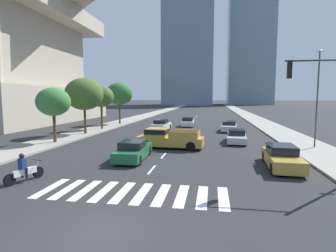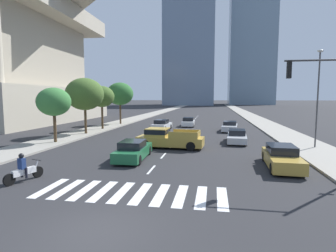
# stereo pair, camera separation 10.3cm
# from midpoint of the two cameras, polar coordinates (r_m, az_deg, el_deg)

# --- Properties ---
(ground_plane) EXTENTS (800.00, 800.00, 0.00)m
(ground_plane) POSITION_cam_midpoint_polar(r_m,az_deg,el_deg) (9.60, -14.58, -20.80)
(ground_plane) COLOR #28282B
(sidewalk_east) EXTENTS (4.00, 260.00, 0.15)m
(sidewalk_east) POSITION_cam_midpoint_polar(r_m,az_deg,el_deg) (38.91, 21.37, -0.61)
(sidewalk_east) COLOR gray
(sidewalk_east) RESTS_ON ground
(sidewalk_west) EXTENTS (4.00, 260.00, 0.15)m
(sidewalk_west) POSITION_cam_midpoint_polar(r_m,az_deg,el_deg) (41.01, -12.68, -0.02)
(sidewalk_west) COLOR gray
(sidewalk_west) RESTS_ON ground
(crosswalk_near) EXTENTS (8.55, 2.82, 0.01)m
(crosswalk_near) POSITION_cam_midpoint_polar(r_m,az_deg,el_deg) (12.77, -7.72, -13.70)
(crosswalk_near) COLOR silver
(crosswalk_near) RESTS_ON ground
(lane_divider_center) EXTENTS (0.14, 50.00, 0.01)m
(lane_divider_center) POSITION_cam_midpoint_polar(r_m,az_deg,el_deg) (39.87, 4.11, -0.17)
(lane_divider_center) COLOR silver
(lane_divider_center) RESTS_ON ground
(motorcycle_trailing) EXTENTS (0.95, 2.13, 1.49)m
(motorcycle_trailing) POSITION_cam_midpoint_polar(r_m,az_deg,el_deg) (15.86, -28.16, -8.26)
(motorcycle_trailing) COLOR black
(motorcycle_trailing) RESTS_ON ground
(pickup_truck) EXTENTS (5.75, 2.40, 1.67)m
(pickup_truck) POSITION_cam_midpoint_polar(r_m,az_deg,el_deg) (23.15, -0.34, -2.63)
(pickup_truck) COLOR #B28E38
(pickup_truck) RESTS_ON ground
(sedan_white_0) EXTENTS (2.14, 4.42, 1.36)m
(sedan_white_0) POSITION_cam_midpoint_polar(r_m,az_deg,el_deg) (36.04, -1.49, 0.18)
(sedan_white_0) COLOR silver
(sedan_white_0) RESTS_ON ground
(sedan_silver_1) EXTENTS (2.05, 4.71, 1.23)m
(sedan_silver_1) POSITION_cam_midpoint_polar(r_m,az_deg,el_deg) (26.78, 14.11, -2.16)
(sedan_silver_1) COLOR #B7BABF
(sedan_silver_1) RESTS_ON ground
(sedan_silver_2) EXTENTS (2.23, 4.71, 1.27)m
(sedan_silver_2) POSITION_cam_midpoint_polar(r_m,az_deg,el_deg) (35.38, 12.67, -0.13)
(sedan_silver_2) COLOR #B7BABF
(sedan_silver_2) RESTS_ON ground
(sedan_white_3) EXTENTS (1.82, 4.23, 1.34)m
(sedan_white_3) POSITION_cam_midpoint_polar(r_m,az_deg,el_deg) (40.57, 4.11, 0.80)
(sedan_white_3) COLOR silver
(sedan_white_3) RESTS_ON ground
(sedan_gold_4) EXTENTS (1.98, 4.87, 1.37)m
(sedan_gold_4) POSITION_cam_midpoint_polar(r_m,az_deg,el_deg) (18.19, 22.66, -6.09)
(sedan_gold_4) COLOR #B28E38
(sedan_gold_4) RESTS_ON ground
(sedan_green_5) EXTENTS (1.89, 4.73, 1.33)m
(sedan_green_5) POSITION_cam_midpoint_polar(r_m,az_deg,el_deg) (19.11, -7.44, -5.14)
(sedan_green_5) COLOR #1E6038
(sedan_green_5) RESTS_ON ground
(traffic_signal_near) EXTENTS (3.95, 0.28, 6.43)m
(traffic_signal_near) POSITION_cam_midpoint_polar(r_m,az_deg,el_deg) (16.27, 31.14, 5.81)
(traffic_signal_near) COLOR #333335
(traffic_signal_near) RESTS_ON sidewalk_east
(street_lamp_east) EXTENTS (0.50, 0.24, 7.99)m
(street_lamp_east) POSITION_cam_midpoint_polar(r_m,az_deg,el_deg) (25.61, 28.81, 6.30)
(street_lamp_east) COLOR #3F3F42
(street_lamp_east) RESTS_ON sidewalk_east
(street_tree_nearest) EXTENTS (3.07, 3.07, 5.05)m
(street_tree_nearest) POSITION_cam_midpoint_polar(r_m,az_deg,el_deg) (27.19, -23.04, 4.66)
(street_tree_nearest) COLOR #4C3823
(street_tree_nearest) RESTS_ON sidewalk_west
(street_tree_second) EXTENTS (4.30, 4.30, 6.35)m
(street_tree_second) POSITION_cam_midpoint_polar(r_m,az_deg,el_deg) (32.56, -17.28, 6.40)
(street_tree_second) COLOR #4C3823
(street_tree_second) RESTS_ON sidewalk_west
(street_tree_third) EXTENTS (3.27, 3.27, 5.65)m
(street_tree_third) POSITION_cam_midpoint_polar(r_m,az_deg,el_deg) (36.91, -13.93, 6.00)
(street_tree_third) COLOR #4C3823
(street_tree_third) RESTS_ON sidewalk_west
(street_tree_fourth) EXTENTS (4.15, 4.15, 6.47)m
(street_tree_fourth) POSITION_cam_midpoint_polar(r_m,az_deg,el_deg) (43.51, -10.25, 6.66)
(street_tree_fourth) COLOR #4C3823
(street_tree_fourth) RESTS_ON sidewalk_west
(office_tower_center_skyline) EXTENTS (25.69, 26.20, 100.05)m
(office_tower_center_skyline) POSITION_cam_midpoint_polar(r_m,az_deg,el_deg) (180.22, 16.89, 18.60)
(office_tower_center_skyline) COLOR #7A93A8
(office_tower_center_skyline) RESTS_ON ground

